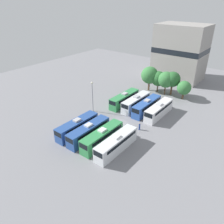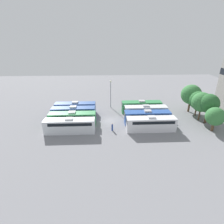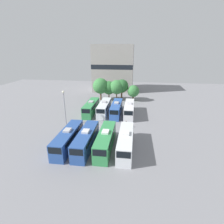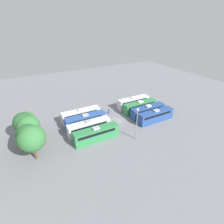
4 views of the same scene
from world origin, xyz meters
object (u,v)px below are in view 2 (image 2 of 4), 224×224
Objects in this scene: bus_1 at (74,113)px; bus_5 at (146,111)px; bus_6 at (147,117)px; tree_0 at (191,95)px; bus_7 at (151,123)px; bus_3 at (70,125)px; worker_person at (112,127)px; bus_0 at (76,108)px; tree_4 at (215,117)px; bus_4 at (141,106)px; tree_3 at (209,104)px; light_pole at (111,90)px; tree_1 at (198,100)px; bus_2 at (73,118)px; tree_2 at (202,102)px.

bus_1 and bus_5 have the same top height.
bus_6 is 15.70m from tree_0.
bus_3 is at bearing -89.71° from bus_7.
bus_1 is at bearing -125.23° from worker_person.
bus_0 is at bearing -89.79° from tree_0.
bus_5 is 1.97× the size of tree_4.
bus_4 is 1.49× the size of tree_3.
tree_4 reaches higher than bus_1.
light_pole reaches higher than tree_0.
bus_3 is 1.63× the size of tree_1.
bus_5 is at bearing 100.74° from bus_2.
bus_3 is 1.33× the size of light_pole.
bus_0 is 14.04m from worker_person.
bus_6 is at bearing 78.98° from bus_1.
tree_4 is at bearing 88.76° from bus_3.
tree_0 is at bearing 102.63° from bus_2.
bus_2 is at bearing -77.37° from tree_0.
bus_2 is 18.33m from bus_7.
bus_2 is at bearing -101.19° from bus_7.
bus_2 reaches higher than worker_person.
bus_0 is 1.97× the size of tree_4.
bus_5 is at bearing 89.80° from bus_1.
tree_4 reaches higher than bus_2.
worker_person is (6.78, 9.59, -0.91)m from bus_1.
bus_7 is at bearing -77.25° from tree_3.
tree_1 reaches higher than bus_7.
tree_1 reaches higher than bus_5.
tree_4 reaches higher than bus_5.
bus_1 is 33.11m from tree_4.
bus_6 is at bearing 36.76° from light_pole.
tree_2 is at bearing 110.02° from bus_7.
bus_7 is at bearing 60.13° from bus_0.
light_pole is (-14.56, 0.20, 4.75)m from worker_person.
worker_person is (10.40, -8.70, -0.91)m from bus_4.
bus_0 is at bearing -109.37° from tree_4.
bus_0 is at bearing -177.32° from bus_2.
tree_4 is (11.51, 13.81, 1.77)m from bus_4.
bus_6 and bus_7 have the same top height.
bus_1 and bus_4 have the same top height.
bus_3 is at bearing -71.26° from tree_0.
bus_1 is 32.16m from tree_2.
bus_2 is 1.00× the size of bus_6.
worker_person is 0.24× the size of tree_3.
tree_1 is (-0.73, 13.79, 2.65)m from bus_5.
tree_3 is at bearing 88.89° from bus_6.
bus_6 is at bearing 89.96° from bus_2.
bus_3 is 1.41× the size of tree_0.
tree_4 is (0.78, 13.82, 1.77)m from bus_7.
tree_4 reaches higher than bus_3.
tree_4 is at bearing 76.20° from bus_1.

